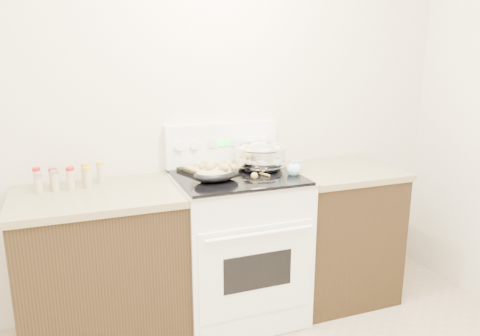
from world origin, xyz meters
name	(u,v)px	position (x,y,z in m)	size (l,w,h in m)	color
room_shell	(296,45)	(0.00, 0.00, 1.70)	(4.10, 3.60, 2.75)	beige
counter_left	(103,268)	(-0.48, 1.43, 0.46)	(0.93, 0.67, 0.92)	black
counter_right	(335,232)	(1.08, 1.43, 0.46)	(0.73, 0.67, 0.92)	black
kitchen_range	(237,243)	(0.35, 1.42, 0.49)	(0.78, 0.73, 1.22)	white
mixing_bowl	(260,157)	(0.54, 1.50, 1.02)	(0.36, 0.36, 0.20)	silver
roasting_pan	(217,173)	(0.19, 1.34, 0.99)	(0.34, 0.28, 0.11)	black
baking_sheet	(220,167)	(0.29, 1.58, 0.96)	(0.53, 0.45, 0.06)	black
wooden_spoon	(254,174)	(0.44, 1.36, 0.95)	(0.12, 0.24, 0.04)	olive
blue_ladle	(294,169)	(0.69, 1.31, 0.98)	(0.22, 0.23, 0.11)	#9DDCEA
spice_jars	(68,177)	(-0.63, 1.59, 0.98)	(0.39, 0.14, 0.13)	#BFB28C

